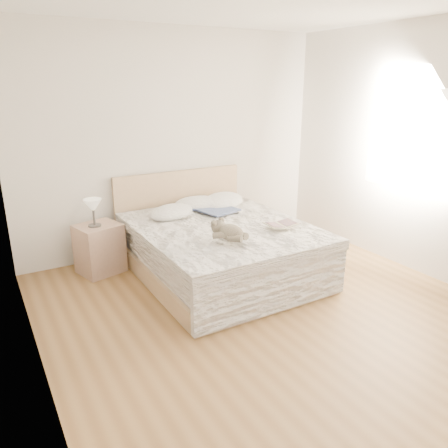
{
  "coord_description": "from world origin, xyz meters",
  "views": [
    {
      "loc": [
        -2.23,
        -2.77,
        2.07
      ],
      "look_at": [
        -0.0,
        1.05,
        0.62
      ],
      "focal_mm": 35.0,
      "sensor_mm": 36.0,
      "label": 1
    }
  ],
  "objects_px": {
    "nightstand": "(100,249)",
    "photo_book": "(175,215)",
    "teddy_bear": "(231,239)",
    "bed": "(218,247)",
    "childrens_book": "(281,225)",
    "table_lamp": "(93,207)"
  },
  "relations": [
    {
      "from": "table_lamp",
      "to": "photo_book",
      "type": "xyz_separation_m",
      "value": [
        0.85,
        -0.26,
        -0.15
      ]
    },
    {
      "from": "bed",
      "to": "childrens_book",
      "type": "distance_m",
      "value": 0.77
    },
    {
      "from": "table_lamp",
      "to": "childrens_book",
      "type": "bearing_deg",
      "value": -35.17
    },
    {
      "from": "photo_book",
      "to": "teddy_bear",
      "type": "xyz_separation_m",
      "value": [
        0.11,
        -1.04,
        0.02
      ]
    },
    {
      "from": "childrens_book",
      "to": "teddy_bear",
      "type": "xyz_separation_m",
      "value": [
        -0.7,
        -0.14,
        0.02
      ]
    },
    {
      "from": "nightstand",
      "to": "photo_book",
      "type": "bearing_deg",
      "value": -19.78
    },
    {
      "from": "photo_book",
      "to": "teddy_bear",
      "type": "bearing_deg",
      "value": -99.89
    },
    {
      "from": "photo_book",
      "to": "teddy_bear",
      "type": "height_order",
      "value": "teddy_bear"
    },
    {
      "from": "bed",
      "to": "table_lamp",
      "type": "xyz_separation_m",
      "value": [
        -1.17,
        0.67,
        0.47
      ]
    },
    {
      "from": "bed",
      "to": "nightstand",
      "type": "distance_m",
      "value": 1.33
    },
    {
      "from": "bed",
      "to": "photo_book",
      "type": "xyz_separation_m",
      "value": [
        -0.32,
        0.4,
        0.32
      ]
    },
    {
      "from": "table_lamp",
      "to": "childrens_book",
      "type": "xyz_separation_m",
      "value": [
        1.65,
        -1.17,
        -0.15
      ]
    },
    {
      "from": "bed",
      "to": "teddy_bear",
      "type": "xyz_separation_m",
      "value": [
        -0.22,
        -0.64,
        0.34
      ]
    },
    {
      "from": "bed",
      "to": "teddy_bear",
      "type": "relative_size",
      "value": 6.32
    },
    {
      "from": "table_lamp",
      "to": "photo_book",
      "type": "bearing_deg",
      "value": -17.28
    },
    {
      "from": "table_lamp",
      "to": "photo_book",
      "type": "distance_m",
      "value": 0.9
    },
    {
      "from": "photo_book",
      "to": "childrens_book",
      "type": "xyz_separation_m",
      "value": [
        0.81,
        -0.9,
        0.0
      ]
    },
    {
      "from": "teddy_bear",
      "to": "bed",
      "type": "bearing_deg",
      "value": 48.52
    },
    {
      "from": "table_lamp",
      "to": "photo_book",
      "type": "relative_size",
      "value": 0.91
    },
    {
      "from": "table_lamp",
      "to": "teddy_bear",
      "type": "xyz_separation_m",
      "value": [
        0.95,
        -1.31,
        -0.13
      ]
    },
    {
      "from": "bed",
      "to": "nightstand",
      "type": "bearing_deg",
      "value": 148.58
    },
    {
      "from": "nightstand",
      "to": "childrens_book",
      "type": "distance_m",
      "value": 2.04
    }
  ]
}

